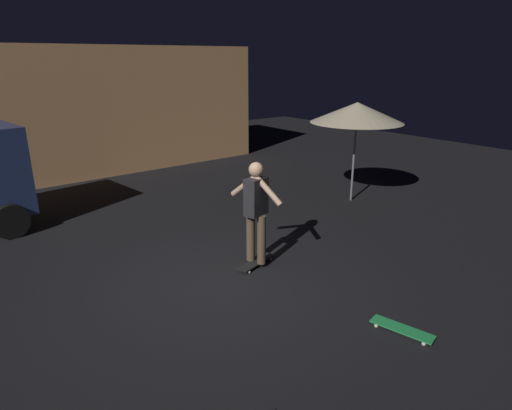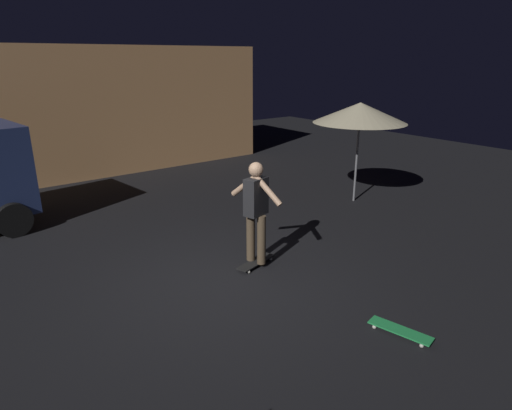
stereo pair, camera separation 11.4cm
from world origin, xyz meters
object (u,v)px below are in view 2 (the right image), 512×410
at_px(skateboard_spare, 400,331).
at_px(skater, 256,206).
at_px(patio_umbrella, 360,113).
at_px(skateboard_ridden, 256,262).

bearing_deg(skateboard_spare, skater, 95.19).
xyz_separation_m(patio_umbrella, skater, (-3.95, -1.29, -1.04)).
bearing_deg(skateboard_ridden, skater, 180.00).
bearing_deg(skateboard_ridden, patio_umbrella, 18.04).
xyz_separation_m(patio_umbrella, skateboard_spare, (-3.71, -3.89, -2.02)).
xyz_separation_m(skateboard_ridden, skater, (-0.00, 0.00, 0.98)).
relative_size(skateboard_ridden, skater, 0.48).
bearing_deg(skater, patio_umbrella, 18.04).
relative_size(skateboard_ridden, skateboard_spare, 1.00).
distance_m(patio_umbrella, skater, 4.28).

